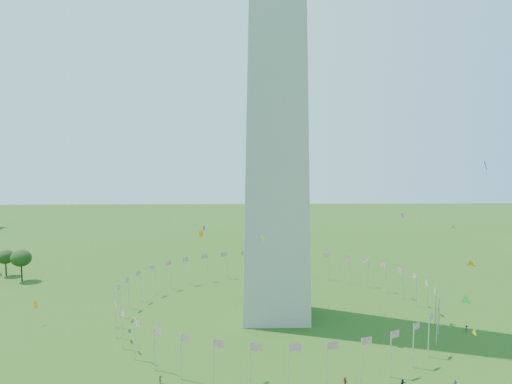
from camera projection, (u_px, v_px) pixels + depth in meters
flag_ring at (275, 299)px, 129.20m from camera, size 80.24×80.24×9.00m
kites_aloft at (377, 276)px, 103.56m from camera, size 107.75×69.40×37.94m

